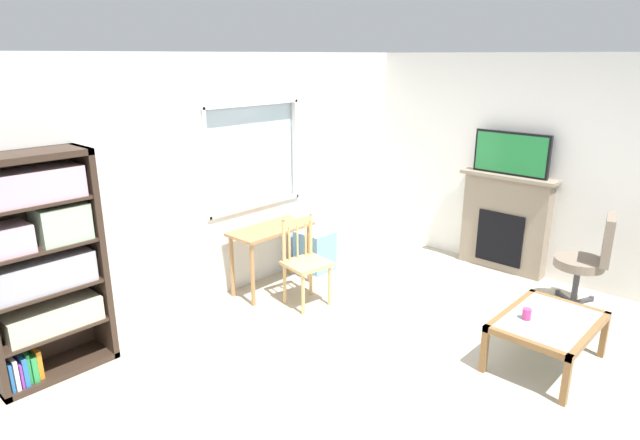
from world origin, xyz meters
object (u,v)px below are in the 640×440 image
at_px(bookshelf, 38,261).
at_px(coffee_table, 548,325).
at_px(desk_under_window, 271,238).
at_px(fireplace, 504,222).
at_px(sippy_cup, 527,314).
at_px(tv, 511,154).
at_px(office_chair, 590,257).
at_px(plastic_drawer_unit, 315,250).
at_px(wooden_chair, 305,261).

height_order(bookshelf, coffee_table, bookshelf).
height_order(desk_under_window, fireplace, fireplace).
xyz_separation_m(bookshelf, coffee_table, (2.83, -2.89, -0.61)).
xyz_separation_m(bookshelf, fireplace, (4.57, -1.70, -0.38)).
bearing_deg(sippy_cup, bookshelf, 134.46).
bearing_deg(sippy_cup, desk_under_window, 98.75).
relative_size(desk_under_window, tv, 1.06).
bearing_deg(bookshelf, desk_under_window, -2.65).
relative_size(bookshelf, desk_under_window, 1.95).
bearing_deg(fireplace, office_chair, -111.72).
xyz_separation_m(desk_under_window, coffee_table, (0.53, -2.79, -0.23)).
bearing_deg(coffee_table, desk_under_window, 100.79).
height_order(bookshelf, tv, bookshelf).
relative_size(plastic_drawer_unit, office_chair, 0.47).
relative_size(wooden_chair, coffee_table, 0.94).
height_order(office_chair, sippy_cup, office_chair).
height_order(desk_under_window, tv, tv).
xyz_separation_m(bookshelf, desk_under_window, (2.30, -0.11, -0.38)).
bearing_deg(office_chair, tv, 69.11).
xyz_separation_m(tv, coffee_table, (-1.73, -1.20, -1.05)).
relative_size(bookshelf, plastic_drawer_unit, 3.82).
bearing_deg(desk_under_window, plastic_drawer_unit, 3.87).
distance_m(wooden_chair, office_chair, 2.85).
xyz_separation_m(office_chair, coffee_table, (-1.31, -0.11, -0.20)).
bearing_deg(desk_under_window, sippy_cup, -81.25).
bearing_deg(wooden_chair, fireplace, -25.22).
height_order(desk_under_window, sippy_cup, desk_under_window).
distance_m(tv, coffee_table, 2.35).
height_order(wooden_chair, tv, tv).
bearing_deg(plastic_drawer_unit, bookshelf, 178.94).
xyz_separation_m(wooden_chair, office_chair, (1.85, -2.16, 0.09)).
xyz_separation_m(plastic_drawer_unit, sippy_cup, (-0.33, -2.70, 0.23)).
xyz_separation_m(wooden_chair, tv, (2.26, -1.08, 0.95)).
relative_size(desk_under_window, coffee_table, 0.97).
height_order(tv, office_chair, tv).
height_order(wooden_chair, plastic_drawer_unit, wooden_chair).
bearing_deg(sippy_cup, office_chair, -1.13).
bearing_deg(plastic_drawer_unit, fireplace, -46.83).
relative_size(bookshelf, coffee_table, 1.89).
bearing_deg(plastic_drawer_unit, tv, -47.17).
height_order(fireplace, sippy_cup, fireplace).
bearing_deg(desk_under_window, bookshelf, 177.35).
relative_size(tv, coffee_table, 0.91).
bearing_deg(fireplace, sippy_cup, -150.45).
relative_size(wooden_chair, tv, 1.03).
relative_size(office_chair, sippy_cup, 11.11).
distance_m(desk_under_window, fireplace, 2.78).
distance_m(coffee_table, sippy_cup, 0.21).
relative_size(plastic_drawer_unit, fireplace, 0.41).
relative_size(bookshelf, office_chair, 1.81).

